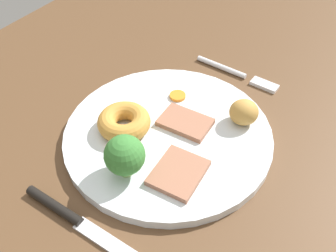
{
  "coord_description": "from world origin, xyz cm",
  "views": [
    {
      "loc": [
        28.54,
        22.76,
        42.69
      ],
      "look_at": [
        -2.9,
        2.74,
        6.0
      ],
      "focal_mm": 40.12,
      "sensor_mm": 36.0,
      "label": 1
    }
  ],
  "objects_px": {
    "meat_slice_under": "(185,122)",
    "knife": "(75,220)",
    "yorkshire_pudding": "(125,121)",
    "broccoli_floret": "(125,156)",
    "meat_slice_main": "(178,173)",
    "roast_potato_left": "(244,112)",
    "carrot_coin_front": "(175,95)",
    "fork": "(239,74)",
    "dinner_plate": "(168,134)"
  },
  "relations": [
    {
      "from": "yorkshire_pudding",
      "to": "knife",
      "type": "distance_m",
      "value": 0.15
    },
    {
      "from": "meat_slice_under",
      "to": "broccoli_floret",
      "type": "height_order",
      "value": "broccoli_floret"
    },
    {
      "from": "yorkshire_pudding",
      "to": "knife",
      "type": "bearing_deg",
      "value": 13.7
    },
    {
      "from": "meat_slice_under",
      "to": "carrot_coin_front",
      "type": "xyz_separation_m",
      "value": [
        -0.05,
        -0.05,
        -0.0
      ]
    },
    {
      "from": "carrot_coin_front",
      "to": "knife",
      "type": "height_order",
      "value": "carrot_coin_front"
    },
    {
      "from": "meat_slice_under",
      "to": "roast_potato_left",
      "type": "distance_m",
      "value": 0.08
    },
    {
      "from": "meat_slice_main",
      "to": "broccoli_floret",
      "type": "distance_m",
      "value": 0.07
    },
    {
      "from": "roast_potato_left",
      "to": "carrot_coin_front",
      "type": "xyz_separation_m",
      "value": [
        0.0,
        -0.11,
        -0.02
      ]
    },
    {
      "from": "meat_slice_under",
      "to": "knife",
      "type": "relative_size",
      "value": 0.39
    },
    {
      "from": "meat_slice_under",
      "to": "knife",
      "type": "bearing_deg",
      "value": -9.21
    },
    {
      "from": "fork",
      "to": "knife",
      "type": "height_order",
      "value": "knife"
    },
    {
      "from": "meat_slice_main",
      "to": "roast_potato_left",
      "type": "relative_size",
      "value": 1.68
    },
    {
      "from": "carrot_coin_front",
      "to": "fork",
      "type": "bearing_deg",
      "value": 155.25
    },
    {
      "from": "yorkshire_pudding",
      "to": "broccoli_floret",
      "type": "height_order",
      "value": "broccoli_floret"
    },
    {
      "from": "dinner_plate",
      "to": "yorkshire_pudding",
      "type": "distance_m",
      "value": 0.06
    },
    {
      "from": "fork",
      "to": "broccoli_floret",
      "type": "bearing_deg",
      "value": -92.23
    },
    {
      "from": "yorkshire_pudding",
      "to": "meat_slice_under",
      "type": "bearing_deg",
      "value": 127.83
    },
    {
      "from": "carrot_coin_front",
      "to": "yorkshire_pudding",
      "type": "bearing_deg",
      "value": -12.99
    },
    {
      "from": "meat_slice_main",
      "to": "carrot_coin_front",
      "type": "distance_m",
      "value": 0.15
    },
    {
      "from": "yorkshire_pudding",
      "to": "knife",
      "type": "height_order",
      "value": "yorkshire_pudding"
    },
    {
      "from": "yorkshire_pudding",
      "to": "fork",
      "type": "distance_m",
      "value": 0.23
    },
    {
      "from": "yorkshire_pudding",
      "to": "broccoli_floret",
      "type": "xyz_separation_m",
      "value": [
        0.06,
        0.05,
        0.02
      ]
    },
    {
      "from": "dinner_plate",
      "to": "yorkshire_pudding",
      "type": "bearing_deg",
      "value": -63.03
    },
    {
      "from": "meat_slice_under",
      "to": "carrot_coin_front",
      "type": "bearing_deg",
      "value": -135.33
    },
    {
      "from": "broccoli_floret",
      "to": "yorkshire_pudding",
      "type": "bearing_deg",
      "value": -141.64
    },
    {
      "from": "meat_slice_main",
      "to": "fork",
      "type": "bearing_deg",
      "value": -173.1
    },
    {
      "from": "meat_slice_under",
      "to": "yorkshire_pudding",
      "type": "relative_size",
      "value": 0.97
    },
    {
      "from": "meat_slice_main",
      "to": "fork",
      "type": "relative_size",
      "value": 0.46
    },
    {
      "from": "dinner_plate",
      "to": "meat_slice_under",
      "type": "xyz_separation_m",
      "value": [
        -0.02,
        0.01,
        0.01
      ]
    },
    {
      "from": "broccoli_floret",
      "to": "fork",
      "type": "height_order",
      "value": "broccoli_floret"
    },
    {
      "from": "meat_slice_main",
      "to": "fork",
      "type": "xyz_separation_m",
      "value": [
        -0.25,
        -0.03,
        -0.01
      ]
    },
    {
      "from": "meat_slice_under",
      "to": "fork",
      "type": "xyz_separation_m",
      "value": [
        -0.16,
        0.01,
        -0.01
      ]
    },
    {
      "from": "meat_slice_under",
      "to": "fork",
      "type": "height_order",
      "value": "meat_slice_under"
    },
    {
      "from": "broccoli_floret",
      "to": "roast_potato_left",
      "type": "bearing_deg",
      "value": 152.7
    },
    {
      "from": "meat_slice_under",
      "to": "fork",
      "type": "bearing_deg",
      "value": 176.7
    },
    {
      "from": "carrot_coin_front",
      "to": "fork",
      "type": "height_order",
      "value": "carrot_coin_front"
    },
    {
      "from": "dinner_plate",
      "to": "knife",
      "type": "xyz_separation_m",
      "value": [
        0.17,
        -0.02,
        -0.0
      ]
    },
    {
      "from": "roast_potato_left",
      "to": "meat_slice_under",
      "type": "bearing_deg",
      "value": -53.88
    },
    {
      "from": "dinner_plate",
      "to": "carrot_coin_front",
      "type": "distance_m",
      "value": 0.08
    },
    {
      "from": "meat_slice_main",
      "to": "knife",
      "type": "xyz_separation_m",
      "value": [
        0.12,
        -0.07,
        -0.01
      ]
    },
    {
      "from": "yorkshire_pudding",
      "to": "broccoli_floret",
      "type": "relative_size",
      "value": 1.27
    },
    {
      "from": "dinner_plate",
      "to": "broccoli_floret",
      "type": "bearing_deg",
      "value": -2.9
    },
    {
      "from": "meat_slice_main",
      "to": "yorkshire_pudding",
      "type": "distance_m",
      "value": 0.11
    },
    {
      "from": "meat_slice_main",
      "to": "roast_potato_left",
      "type": "bearing_deg",
      "value": 168.24
    },
    {
      "from": "dinner_plate",
      "to": "broccoli_floret",
      "type": "xyz_separation_m",
      "value": [
        0.09,
        -0.0,
        0.04
      ]
    },
    {
      "from": "meat_slice_under",
      "to": "roast_potato_left",
      "type": "bearing_deg",
      "value": 126.12
    },
    {
      "from": "yorkshire_pudding",
      "to": "carrot_coin_front",
      "type": "distance_m",
      "value": 0.1
    },
    {
      "from": "dinner_plate",
      "to": "carrot_coin_front",
      "type": "height_order",
      "value": "carrot_coin_front"
    },
    {
      "from": "meat_slice_main",
      "to": "knife",
      "type": "bearing_deg",
      "value": -31.8
    },
    {
      "from": "yorkshire_pudding",
      "to": "broccoli_floret",
      "type": "distance_m",
      "value": 0.08
    }
  ]
}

